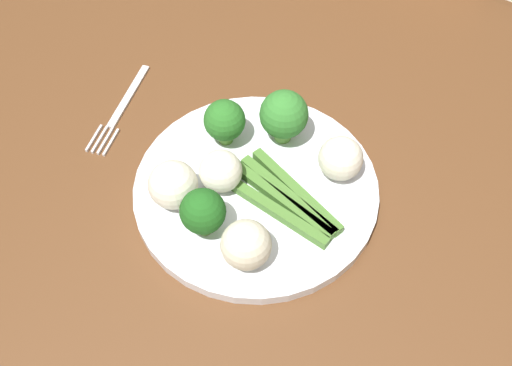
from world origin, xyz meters
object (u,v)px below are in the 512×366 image
object	(u,v)px
plate	(256,189)
broccoli_front	(225,121)
cauliflower_right	(173,185)
cauliflower_back	(246,245)
broccoli_left	(203,212)
cauliflower_near_fork	(341,158)
cauliflower_mid	(221,171)
fork	(121,109)
asparagus_bundle	(285,200)
dining_table	(260,240)
chair	(386,28)
broccoli_back_right	(284,115)

from	to	relation	value
plate	broccoli_front	xyz separation A→B (m)	(0.07, -0.04, 0.04)
cauliflower_right	cauliflower_back	xyz separation A→B (m)	(-0.11, 0.02, -0.00)
broccoli_left	cauliflower_right	world-z (taller)	broccoli_left
cauliflower_near_fork	cauliflower_mid	size ratio (longest dim) A/B	1.05
cauliflower_near_fork	fork	size ratio (longest dim) A/B	0.32
asparagus_bundle	broccoli_front	xyz separation A→B (m)	(0.11, -0.04, 0.03)
cauliflower_mid	cauliflower_near_fork	bearing A→B (deg)	-141.38
cauliflower_right	cauliflower_near_fork	size ratio (longest dim) A/B	1.07
dining_table	broccoli_front	world-z (taller)	broccoli_front
cauliflower_near_fork	dining_table	bearing A→B (deg)	49.33
broccoli_front	cauliflower_near_fork	world-z (taller)	broccoli_front
broccoli_front	cauliflower_back	xyz separation A→B (m)	(-0.11, 0.13, -0.01)
cauliflower_right	broccoli_front	bearing A→B (deg)	-90.46
asparagus_bundle	cauliflower_back	xyz separation A→B (m)	(-0.00, 0.08, 0.02)
dining_table	plate	size ratio (longest dim) A/B	4.35
cauliflower_right	broccoli_left	bearing A→B (deg)	162.92
fork	chair	bearing A→B (deg)	151.57
chair	cauliflower_near_fork	xyz separation A→B (m)	(-0.15, 0.58, 0.28)
cauliflower_mid	fork	world-z (taller)	cauliflower_mid
cauliflower_right	dining_table	bearing A→B (deg)	-143.36
broccoli_left	fork	world-z (taller)	broccoli_left
broccoli_left	broccoli_front	xyz separation A→B (m)	(0.05, -0.12, 0.00)
cauliflower_mid	broccoli_front	bearing A→B (deg)	-61.02
chair	cauliflower_near_fork	bearing A→B (deg)	108.25
asparagus_bundle	broccoli_back_right	bearing A→B (deg)	-46.06
plate	cauliflower_back	world-z (taller)	cauliflower_back
dining_table	cauliflower_back	bearing A→B (deg)	110.86
broccoli_front	cauliflower_back	distance (m)	0.17
cauliflower_near_fork	broccoli_left	bearing A→B (deg)	58.62
dining_table	fork	world-z (taller)	fork
dining_table	cauliflower_right	size ratio (longest dim) A/B	22.20
broccoli_left	cauliflower_near_fork	world-z (taller)	broccoli_left
dining_table	broccoli_left	xyz separation A→B (m)	(0.03, 0.08, 0.15)
chair	plate	xyz separation A→B (m)	(-0.07, 0.65, 0.24)
broccoli_front	asparagus_bundle	bearing A→B (deg)	158.25
asparagus_bundle	broccoli_back_right	xyz separation A→B (m)	(0.05, -0.08, 0.04)
cauliflower_back	dining_table	bearing A→B (deg)	-69.14
fork	cauliflower_mid	bearing A→B (deg)	63.33
cauliflower_back	cauliflower_right	bearing A→B (deg)	-11.40
broccoli_front	cauliflower_back	world-z (taller)	broccoli_front
cauliflower_near_fork	chair	bearing A→B (deg)	-75.87
plate	fork	distance (m)	0.23
cauliflower_near_fork	cauliflower_mid	bearing A→B (deg)	38.62
plate	cauliflower_near_fork	bearing A→B (deg)	-137.22
dining_table	fork	distance (m)	0.26
plate	cauliflower_near_fork	size ratio (longest dim) A/B	5.47
broccoli_back_right	cauliflower_near_fork	bearing A→B (deg)	171.83
chair	cauliflower_right	size ratio (longest dim) A/B	15.20
asparagus_bundle	broccoli_back_right	size ratio (longest dim) A/B	2.09
dining_table	cauliflower_mid	xyz separation A→B (m)	(0.05, 0.01, 0.14)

